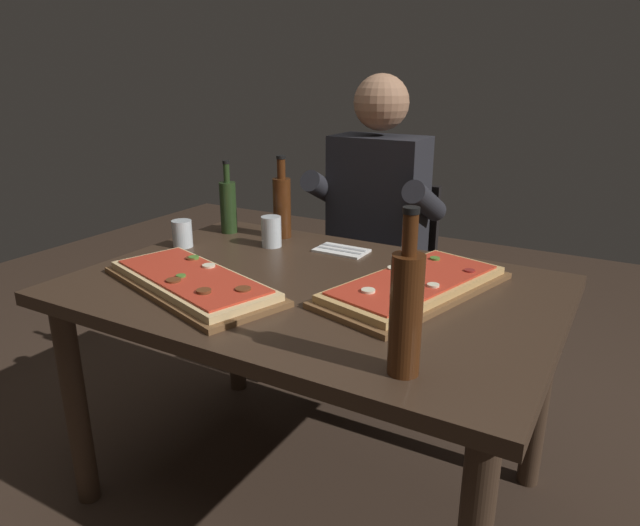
# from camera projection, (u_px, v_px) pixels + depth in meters

# --- Properties ---
(ground_plane) EXTENTS (6.40, 6.40, 0.00)m
(ground_plane) POSITION_uv_depth(u_px,v_px,m) (313.00, 489.00, 1.92)
(ground_plane) COLOR #38281E
(dining_table) EXTENTS (1.40, 0.96, 0.74)m
(dining_table) POSITION_uv_depth(u_px,v_px,m) (312.00, 313.00, 1.71)
(dining_table) COLOR #3D2B1E
(dining_table) RESTS_ON ground_plane
(pizza_rectangular_front) EXTENTS (0.66, 0.44, 0.05)m
(pizza_rectangular_front) POSITION_uv_depth(u_px,v_px,m) (192.00, 282.00, 1.64)
(pizza_rectangular_front) COLOR brown
(pizza_rectangular_front) RESTS_ON dining_table
(pizza_rectangular_left) EXTENTS (0.43, 0.66, 0.05)m
(pizza_rectangular_left) POSITION_uv_depth(u_px,v_px,m) (415.00, 286.00, 1.61)
(pizza_rectangular_left) COLOR brown
(pizza_rectangular_left) RESTS_ON dining_table
(wine_bottle_dark) EXTENTS (0.07, 0.07, 0.31)m
(wine_bottle_dark) POSITION_uv_depth(u_px,v_px,m) (282.00, 205.00, 2.11)
(wine_bottle_dark) COLOR #47230F
(wine_bottle_dark) RESTS_ON dining_table
(oil_bottle_amber) EXTENTS (0.07, 0.07, 0.35)m
(oil_bottle_amber) POSITION_uv_depth(u_px,v_px,m) (406.00, 310.00, 1.14)
(oil_bottle_amber) COLOR #47230F
(oil_bottle_amber) RESTS_ON dining_table
(vinegar_bottle_green) EXTENTS (0.06, 0.06, 0.28)m
(vinegar_bottle_green) POSITION_uv_depth(u_px,v_px,m) (228.00, 206.00, 2.18)
(vinegar_bottle_green) COLOR #233819
(vinegar_bottle_green) RESTS_ON dining_table
(tumbler_near_camera) EXTENTS (0.07, 0.07, 0.10)m
(tumbler_near_camera) POSITION_uv_depth(u_px,v_px,m) (182.00, 234.00, 2.02)
(tumbler_near_camera) COLOR silver
(tumbler_near_camera) RESTS_ON dining_table
(tumbler_far_side) EXTENTS (0.07, 0.07, 0.11)m
(tumbler_far_side) POSITION_uv_depth(u_px,v_px,m) (271.00, 233.00, 2.02)
(tumbler_far_side) COLOR silver
(tumbler_far_side) RESTS_ON dining_table
(napkin_cutlery_set) EXTENTS (0.18, 0.11, 0.01)m
(napkin_cutlery_set) POSITION_uv_depth(u_px,v_px,m) (341.00, 250.00, 1.98)
(napkin_cutlery_set) COLOR white
(napkin_cutlery_set) RESTS_ON dining_table
(diner_chair) EXTENTS (0.44, 0.44, 0.87)m
(diner_chair) POSITION_uv_depth(u_px,v_px,m) (383.00, 272.00, 2.53)
(diner_chair) COLOR black
(diner_chair) RESTS_ON ground_plane
(seated_diner) EXTENTS (0.53, 0.41, 1.33)m
(seated_diner) POSITION_uv_depth(u_px,v_px,m) (373.00, 222.00, 2.35)
(seated_diner) COLOR #23232D
(seated_diner) RESTS_ON ground_plane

